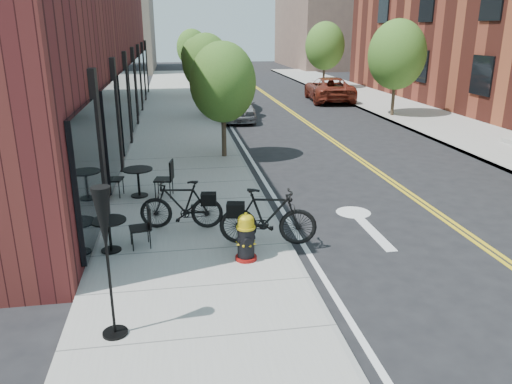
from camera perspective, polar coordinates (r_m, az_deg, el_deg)
ground at (r=9.07m, az=6.17°, el=-10.33°), size 120.00×120.00×0.00m
sidewalk_near at (r=18.16m, az=-8.37°, el=4.53°), size 4.00×70.00×0.12m
sidewalk_far at (r=21.89m, az=24.99°, el=5.36°), size 4.00×70.00×0.12m
building_near at (r=22.08m, az=-21.23°, el=14.99°), size 5.00×28.00×7.00m
bg_building_left at (r=55.95m, az=-16.08°, el=18.34°), size 8.00×14.00×10.00m
bg_building_right at (r=60.49m, az=8.73°, el=19.71°), size 10.00×16.00×12.00m
tree_near_a at (r=16.82m, az=-3.81°, el=12.39°), size 2.20×2.20×3.81m
tree_near_b at (r=24.76m, az=-5.72°, el=14.50°), size 2.30×2.30×3.98m
tree_near_c at (r=32.74m, az=-6.69°, el=15.05°), size 2.10×2.10×3.67m
tree_near_d at (r=40.71m, az=-7.31°, el=16.02°), size 2.40×2.40×4.11m
tree_far_b at (r=26.04m, az=15.80°, el=14.86°), size 2.80×2.80×4.62m
tree_far_c at (r=37.28m, az=7.88°, el=16.20°), size 2.80×2.80×4.62m
fire_hydrant at (r=9.42m, az=-1.16°, el=-5.23°), size 0.53×0.53×0.95m
bicycle_left at (r=10.96m, az=-8.55°, el=-1.44°), size 1.87×0.78×1.09m
bicycle_right at (r=10.02m, az=1.38°, el=-2.85°), size 2.04×0.94×1.18m
bistro_set_b at (r=10.19m, az=-16.41°, el=-4.26°), size 1.61×0.79×0.85m
bistro_set_c at (r=13.29m, az=-13.31°, el=1.53°), size 1.82×0.89×0.96m
patio_umbrella at (r=7.02m, az=-16.90°, el=-4.35°), size 0.36×0.36×2.23m
parked_car_a at (r=24.67m, az=-2.20°, el=9.85°), size 1.94×4.21×1.40m
parked_car_b at (r=27.21m, az=-2.91°, el=10.85°), size 2.22×5.01×1.60m
parked_car_c at (r=37.92m, az=-3.72°, el=12.92°), size 2.82×5.63×1.57m
parked_car_far at (r=31.41m, az=8.33°, el=11.56°), size 2.95×5.48×1.46m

